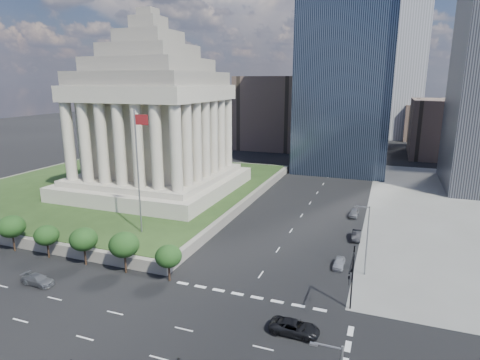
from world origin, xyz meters
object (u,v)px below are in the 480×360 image
at_px(war_memorial, 153,104).
at_px(parked_sedan_mid, 356,235).
at_px(suv_grey, 38,280).
at_px(pickup_truck, 295,328).
at_px(parked_sedan_far, 354,213).
at_px(traffic_signal_ne, 352,275).
at_px(parked_sedan_near, 339,263).
at_px(street_lamp_north, 366,236).
at_px(flagpole, 139,166).

xyz_separation_m(war_memorial, parked_sedan_mid, (45.34, -10.13, -20.68)).
bearing_deg(suv_grey, pickup_truck, -85.61).
bearing_deg(war_memorial, pickup_truck, -43.69).
relative_size(parked_sedan_mid, parked_sedan_far, 1.00).
bearing_deg(parked_sedan_mid, war_memorial, 166.78).
distance_m(war_memorial, parked_sedan_far, 48.52).
distance_m(traffic_signal_ne, parked_sedan_near, 13.58).
relative_size(traffic_signal_ne, parked_sedan_near, 2.09).
height_order(street_lamp_north, parked_sedan_mid, street_lamp_north).
bearing_deg(parked_sedan_far, war_memorial, -174.41).
xyz_separation_m(suv_grey, parked_sedan_far, (36.64, 42.97, 0.06)).
relative_size(war_memorial, parked_sedan_near, 10.19).
distance_m(parked_sedan_mid, parked_sedan_far, 12.22).
height_order(suv_grey, parked_sedan_far, parked_sedan_far).
height_order(war_memorial, parked_sedan_far, war_memorial).
distance_m(suv_grey, parked_sedan_far, 56.47).
bearing_deg(flagpole, traffic_signal_ne, -16.71).
height_order(traffic_signal_ne, pickup_truck, traffic_signal_ne).
height_order(traffic_signal_ne, parked_sedan_near, traffic_signal_ne).
height_order(war_memorial, parked_sedan_mid, war_memorial).
distance_m(street_lamp_north, parked_sedan_far, 25.71).
bearing_deg(flagpole, parked_sedan_near, 3.97).
height_order(street_lamp_north, pickup_truck, street_lamp_north).
xyz_separation_m(flagpole, parked_sedan_near, (31.71, 2.20, -12.46)).
bearing_deg(parked_sedan_near, traffic_signal_ne, -77.61).
relative_size(traffic_signal_ne, suv_grey, 1.71).
relative_size(flagpole, street_lamp_north, 2.00).
xyz_separation_m(street_lamp_north, parked_sedan_mid, (-1.99, 12.87, -4.94)).
relative_size(war_memorial, parked_sedan_far, 8.94).
bearing_deg(suv_grey, parked_sedan_mid, -48.99).
bearing_deg(parked_sedan_mid, flagpole, -157.93).
bearing_deg(street_lamp_north, parked_sedan_mid, 98.80).
relative_size(flagpole, suv_grey, 4.27).
bearing_deg(parked_sedan_near, war_memorial, 154.12).
distance_m(flagpole, suv_grey, 21.61).
bearing_deg(parked_sedan_mid, street_lamp_north, -81.82).
bearing_deg(traffic_signal_ne, pickup_truck, -134.02).
relative_size(war_memorial, flagpole, 1.95).
distance_m(street_lamp_north, parked_sedan_near, 6.20).
distance_m(pickup_truck, parked_sedan_near, 17.93).
bearing_deg(war_memorial, parked_sedan_near, -26.42).
bearing_deg(traffic_signal_ne, war_memorial, 143.58).
bearing_deg(flagpole, pickup_truck, -28.02).
relative_size(flagpole, parked_sedan_near, 5.23).
xyz_separation_m(traffic_signal_ne, street_lamp_north, (0.83, 11.30, 0.41)).
distance_m(war_memorial, flagpole, 28.16).
bearing_deg(traffic_signal_ne, street_lamp_north, 85.81).
distance_m(pickup_truck, parked_sedan_far, 41.64).
bearing_deg(suv_grey, street_lamp_north, -63.83).
xyz_separation_m(street_lamp_north, suv_grey, (-40.10, -17.97, -4.98)).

